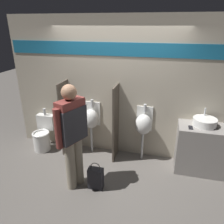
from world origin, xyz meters
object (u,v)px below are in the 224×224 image
(urinal_near_counter, at_px, (91,119))
(toilet, at_px, (43,135))
(cell_phone, at_px, (191,128))
(person_in_vest, at_px, (72,131))
(shopping_bag, at_px, (96,178))
(sink_basin, at_px, (205,122))
(urinal_far, at_px, (144,124))

(urinal_near_counter, height_order, toilet, urinal_near_counter)
(cell_phone, bearing_deg, person_in_vest, -155.12)
(toilet, bearing_deg, shopping_bag, -31.65)
(sink_basin, xyz_separation_m, urinal_near_counter, (-2.11, 0.07, -0.20))
(person_in_vest, bearing_deg, shopping_bag, -66.67)
(shopping_bag, bearing_deg, urinal_far, 59.40)
(urinal_near_counter, distance_m, toilet, 1.16)
(urinal_far, relative_size, toilet, 1.31)
(toilet, distance_m, person_in_vest, 1.62)
(sink_basin, bearing_deg, cell_phone, -146.50)
(urinal_far, relative_size, person_in_vest, 0.65)
(urinal_near_counter, xyz_separation_m, urinal_far, (1.06, 0.00, 0.00))
(toilet, bearing_deg, sink_basin, 1.29)
(sink_basin, distance_m, shopping_bag, 2.10)
(urinal_far, bearing_deg, urinal_near_counter, 180.00)
(shopping_bag, bearing_deg, sink_basin, 30.47)
(shopping_bag, bearing_deg, toilet, 148.35)
(urinal_far, height_order, toilet, urinal_far)
(sink_basin, relative_size, shopping_bag, 0.82)
(sink_basin, bearing_deg, urinal_far, 176.32)
(toilet, bearing_deg, urinal_far, 3.77)
(urinal_far, bearing_deg, toilet, -176.23)
(urinal_near_counter, relative_size, shopping_bag, 2.30)
(person_in_vest, bearing_deg, urinal_far, -20.03)
(urinal_far, height_order, shopping_bag, urinal_far)
(toilet, bearing_deg, cell_phone, -1.66)
(urinal_near_counter, height_order, urinal_far, same)
(cell_phone, distance_m, toilet, 2.99)
(urinal_near_counter, relative_size, toilet, 1.31)
(urinal_near_counter, height_order, person_in_vest, person_in_vest)
(cell_phone, xyz_separation_m, person_in_vest, (-1.80, -0.84, 0.12))
(cell_phone, height_order, person_in_vest, person_in_vest)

